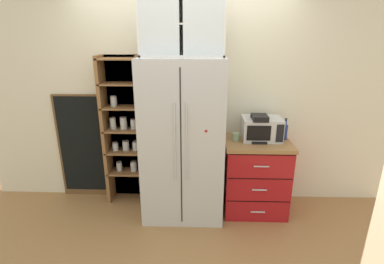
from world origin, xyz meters
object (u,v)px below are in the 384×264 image
coffee_maker (258,128)px  bottle_cobalt (285,130)px  microwave (261,129)px  mug_charcoal (258,138)px  bottle_green (259,133)px  mug_sage (236,137)px  chalkboard_menu (82,147)px  refrigerator (183,140)px

coffee_maker → bottle_cobalt: bearing=11.3°
microwave → mug_charcoal: bearing=-121.9°
mug_charcoal → bottle_cobalt: size_ratio=0.49×
mug_charcoal → bottle_green: 0.08m
bottle_green → bottle_cobalt: size_ratio=1.01×
mug_sage → coffee_maker: bearing=3.2°
mug_sage → chalkboard_menu: chalkboard_menu is taller
microwave → bottle_green: microwave is taller
refrigerator → bottle_green: (0.85, 0.00, 0.08)m
coffee_maker → bottle_cobalt: coffee_maker is taller
mug_charcoal → bottle_cobalt: bottle_cobalt is taller
refrigerator → bottle_green: 0.85m
microwave → mug_sage: 0.31m
coffee_maker → bottle_green: size_ratio=1.22×
microwave → coffee_maker: coffee_maker is taller
mug_sage → microwave: bearing=10.8°
mug_charcoal → bottle_cobalt: 0.34m
refrigerator → bottle_cobalt: 1.18m
mug_sage → bottle_green: size_ratio=0.46×
microwave → mug_sage: (-0.30, -0.06, -0.08)m
coffee_maker → mug_sage: size_ratio=2.67×
bottle_cobalt → bottle_green: bearing=-158.3°
bottle_cobalt → microwave: bearing=-175.4°
mug_sage → bottle_green: (0.25, -0.05, 0.06)m
bottle_green → microwave: bearing=67.2°
refrigerator → mug_charcoal: (0.85, 0.04, 0.02)m
refrigerator → microwave: 0.90m
microwave → mug_sage: size_ratio=3.80×
mug_sage → bottle_cobalt: 0.58m
microwave → mug_sage: bearing=-169.2°
refrigerator → chalkboard_menu: (-1.32, 0.32, -0.23)m
chalkboard_menu → microwave: bearing=-5.6°
mug_sage → mug_charcoal: 0.25m
mug_sage → bottle_cobalt: size_ratio=0.46×
mug_charcoal → mug_sage: bearing=177.3°
microwave → bottle_cobalt: size_ratio=1.75×
refrigerator → bottle_cobalt: size_ratio=7.24×
refrigerator → microwave: (0.89, 0.11, 0.10)m
coffee_maker → chalkboard_menu: chalkboard_menu is taller
coffee_maker → mug_charcoal: bearing=-86.4°
mug_sage → bottle_green: bearing=-11.0°
mug_charcoal → coffee_maker: bearing=93.6°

